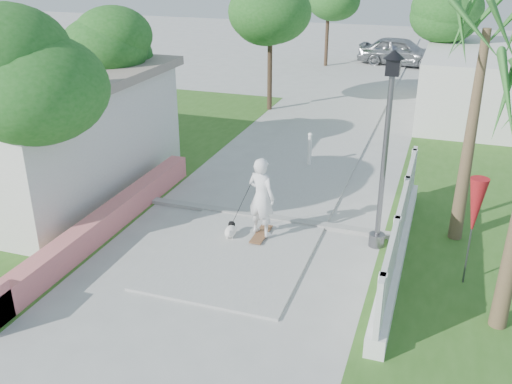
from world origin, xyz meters
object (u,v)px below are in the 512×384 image
at_px(street_lamp, 386,146).
at_px(bollard, 310,148).
at_px(skateboarder, 260,198).
at_px(patio_umbrella, 475,208).
at_px(dog, 231,230).
at_px(parked_car, 401,51).

relative_size(street_lamp, bollard, 4.07).
height_order(street_lamp, bollard, street_lamp).
height_order(bollard, skateboarder, skateboarder).
relative_size(patio_umbrella, dog, 4.14).
relative_size(dog, parked_car, 0.12).
xyz_separation_m(dog, parked_car, (1.59, 22.63, 0.59)).
distance_m(street_lamp, patio_umbrella, 2.27).
bearing_deg(skateboarder, parked_car, -74.90).
height_order(patio_umbrella, parked_car, patio_umbrella).
height_order(skateboarder, dog, skateboarder).
relative_size(bollard, parked_car, 0.23).
relative_size(street_lamp, skateboarder, 2.22).
relative_size(street_lamp, parked_car, 0.94).
xyz_separation_m(bollard, skateboarder, (0.04, -5.00, 0.44)).
distance_m(street_lamp, dog, 4.04).
distance_m(bollard, parked_car, 17.41).
distance_m(skateboarder, parked_car, 22.40).
distance_m(bollard, dog, 5.29).
bearing_deg(dog, skateboarder, 8.51).
height_order(street_lamp, dog, street_lamp).
bearing_deg(patio_umbrella, skateboarder, 173.76).
distance_m(bollard, patio_umbrella, 7.25).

